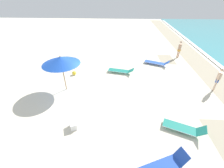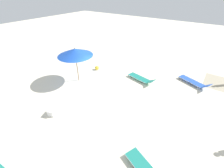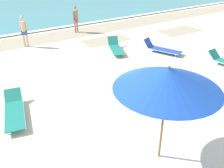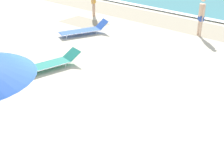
{
  "view_description": "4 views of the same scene",
  "coord_description": "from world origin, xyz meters",
  "views": [
    {
      "loc": [
        8.2,
        1.38,
        6.34
      ],
      "look_at": [
        -0.4,
        0.95,
        0.74
      ],
      "focal_mm": 24.0,
      "sensor_mm": 36.0,
      "label": 1
    },
    {
      "loc": [
        5.99,
        5.45,
        6.17
      ],
      "look_at": [
        -0.37,
        0.97,
        1.08
      ],
      "focal_mm": 24.0,
      "sensor_mm": 36.0,
      "label": 2
    },
    {
      "loc": [
        -4.44,
        -5.94,
        4.82
      ],
      "look_at": [
        -0.24,
        0.55,
        0.74
      ],
      "focal_mm": 40.0,
      "sensor_mm": 36.0,
      "label": 3
    },
    {
      "loc": [
        4.84,
        -4.69,
        4.69
      ],
      "look_at": [
        0.17,
        0.74,
        0.93
      ],
      "focal_mm": 50.0,
      "sensor_mm": 36.0,
      "label": 4
    }
  ],
  "objects": [
    {
      "name": "beach_ball",
      "position": [
        -2.85,
        -2.4,
        0.17
      ],
      "size": [
        0.34,
        0.34,
        0.34
      ],
      "color": "yellow",
      "rests_on": "ground_plane"
    },
    {
      "name": "ground_plane",
      "position": [
        0.0,
        0.01,
        -0.08
      ],
      "size": [
        60.0,
        60.0,
        0.16
      ],
      "color": "beige"
    },
    {
      "name": "beach_umbrella",
      "position": [
        -0.67,
        -2.42,
        2.3
      ],
      "size": [
        2.5,
        2.5,
        2.63
      ],
      "color": "olive",
      "rests_on": "ground_plane"
    },
    {
      "name": "beachgoer_strolling_adult",
      "position": [
        -1.09,
        8.33,
        1.0
      ],
      "size": [
        0.36,
        0.33,
        1.76
      ],
      "rotation": [
        0.0,
        0.0,
        2.45
      ],
      "color": "beige",
      "rests_on": "ground_plane"
    },
    {
      "name": "beachgoer_shoreline_child",
      "position": [
        -7.06,
        7.61,
        1.0
      ],
      "size": [
        0.31,
        0.4,
        1.76
      ],
      "rotation": [
        0.0,
        0.0,
        2.09
      ],
      "color": "tan",
      "rests_on": "ground_plane"
    },
    {
      "name": "sun_lounger_near_water_left",
      "position": [
        4.78,
        3.36,
        0.22
      ],
      "size": [
        1.35,
        2.14,
        0.63
      ],
      "rotation": [
        0.0,
        0.0,
        0.39
      ],
      "color": "blue",
      "rests_on": "ground_plane"
    },
    {
      "name": "sun_lounger_under_umbrella",
      "position": [
        2.77,
        4.83,
        0.22
      ],
      "size": [
        1.32,
        2.08,
        0.59
      ],
      "rotation": [
        0.0,
        0.0,
        -0.39
      ],
      "color": "#1E8475",
      "rests_on": "ground_plane"
    },
    {
      "name": "sun_lounger_mid_beach_solo",
      "position": [
        -3.42,
        1.58,
        0.2
      ],
      "size": [
        1.06,
        2.3,
        0.48
      ],
      "rotation": [
        0.0,
        0.0,
        -0.21
      ],
      "color": "#1E8475",
      "rests_on": "ground_plane"
    },
    {
      "name": "sun_lounger_beside_umbrella",
      "position": [
        -5.22,
        5.04,
        0.21
      ],
      "size": [
        1.45,
        2.33,
        0.55
      ],
      "rotation": [
        0.0,
        0.0,
        -0.41
      ],
      "color": "blue",
      "rests_on": "ground_plane"
    },
    {
      "name": "cooler_box",
      "position": [
        2.84,
        -0.93,
        0.19
      ],
      "size": [
        0.59,
        0.51,
        0.37
      ],
      "rotation": [
        0.0,
        0.0,
        0.38
      ],
      "color": "white",
      "rests_on": "ground_plane"
    }
  ]
}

